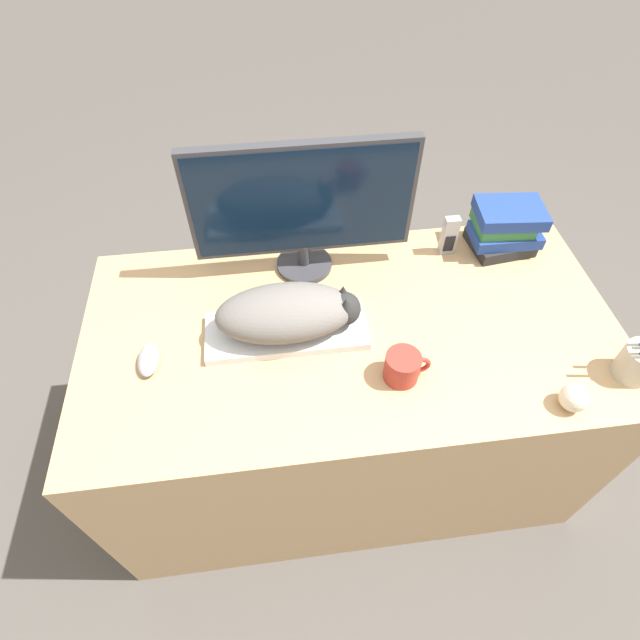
% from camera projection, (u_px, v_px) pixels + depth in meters
% --- Properties ---
extents(ground_plane, '(12.00, 12.00, 0.00)m').
position_uv_depth(ground_plane, '(359.00, 550.00, 1.71)').
color(ground_plane, '#4C4742').
extents(desk, '(1.48, 0.76, 0.75)m').
position_uv_depth(desk, '(346.00, 398.00, 1.67)').
color(desk, tan).
rests_on(desk, ground_plane).
extents(keyboard, '(0.44, 0.17, 0.02)m').
position_uv_depth(keyboard, '(287.00, 331.00, 1.35)').
color(keyboard, silver).
rests_on(keyboard, desk).
extents(cat, '(0.38, 0.18, 0.13)m').
position_uv_depth(cat, '(290.00, 312.00, 1.30)').
color(cat, '#66605B').
rests_on(cat, keyboard).
extents(monitor, '(0.62, 0.17, 0.41)m').
position_uv_depth(monitor, '(302.00, 205.00, 1.36)').
color(monitor, '#333338').
rests_on(monitor, desk).
extents(computer_mouse, '(0.05, 0.11, 0.03)m').
position_uv_depth(computer_mouse, '(149.00, 359.00, 1.29)').
color(computer_mouse, gray).
rests_on(computer_mouse, desk).
extents(coffee_mug, '(0.12, 0.09, 0.08)m').
position_uv_depth(coffee_mug, '(403.00, 367.00, 1.24)').
color(coffee_mug, '#9E2D23').
rests_on(coffee_mug, desk).
extents(pen_cup, '(0.09, 0.09, 0.23)m').
position_uv_depth(pen_cup, '(639.00, 362.00, 1.24)').
color(pen_cup, '#B2A893').
rests_on(pen_cup, desk).
extents(baseball, '(0.07, 0.07, 0.07)m').
position_uv_depth(baseball, '(574.00, 398.00, 1.19)').
color(baseball, beige).
rests_on(baseball, desk).
extents(phone, '(0.04, 0.03, 0.13)m').
position_uv_depth(phone, '(449.00, 236.00, 1.53)').
color(phone, '#99999E').
rests_on(phone, desk).
extents(book_stack, '(0.21, 0.17, 0.15)m').
position_uv_depth(book_stack, '(505.00, 228.00, 1.53)').
color(book_stack, black).
rests_on(book_stack, desk).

